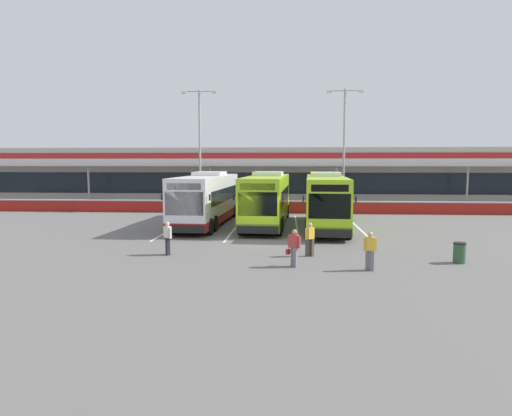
% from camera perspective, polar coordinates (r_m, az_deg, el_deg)
% --- Properties ---
extents(ground_plane, '(200.00, 200.00, 0.00)m').
position_cam_1_polar(ground_plane, '(25.83, 0.72, -4.21)').
color(ground_plane, '#605E5B').
extents(terminal_building, '(70.00, 13.00, 6.00)m').
position_cam_1_polar(terminal_building, '(52.35, 2.37, 4.15)').
color(terminal_building, '#B7B7B2').
rests_on(terminal_building, ground).
extents(red_barrier_wall, '(60.00, 0.40, 1.10)m').
position_cam_1_polar(red_barrier_wall, '(40.11, 1.87, 0.15)').
color(red_barrier_wall, maroon).
rests_on(red_barrier_wall, ground).
extents(coach_bus_leftmost, '(3.37, 12.26, 3.78)m').
position_cam_1_polar(coach_bus_leftmost, '(32.82, -6.16, 1.03)').
color(coach_bus_leftmost, silver).
rests_on(coach_bus_leftmost, ground).
extents(coach_bus_left_centre, '(3.37, 12.26, 3.78)m').
position_cam_1_polar(coach_bus_left_centre, '(32.37, 1.39, 1.00)').
color(coach_bus_left_centre, '#9ED11E').
rests_on(coach_bus_left_centre, ground).
extents(coach_bus_centre, '(3.37, 12.26, 3.78)m').
position_cam_1_polar(coach_bus_centre, '(31.38, 8.71, 0.78)').
color(coach_bus_centre, '#9ED11E').
rests_on(coach_bus_centre, ground).
extents(bay_stripe_far_west, '(0.14, 13.00, 0.01)m').
position_cam_1_polar(bay_stripe_far_west, '(32.64, -9.80, -2.19)').
color(bay_stripe_far_west, silver).
rests_on(bay_stripe_far_west, ground).
extents(bay_stripe_west, '(0.14, 13.00, 0.01)m').
position_cam_1_polar(bay_stripe_west, '(31.91, -2.45, -2.29)').
color(bay_stripe_west, silver).
rests_on(bay_stripe_west, ground).
extents(bay_stripe_mid_west, '(0.14, 13.00, 0.01)m').
position_cam_1_polar(bay_stripe_mid_west, '(31.72, 5.12, -2.36)').
color(bay_stripe_mid_west, silver).
rests_on(bay_stripe_mid_west, ground).
extents(bay_stripe_centre, '(0.14, 13.00, 0.01)m').
position_cam_1_polar(bay_stripe_centre, '(32.09, 12.65, -2.38)').
color(bay_stripe_centre, silver).
rests_on(bay_stripe_centre, ground).
extents(pedestrian_with_handbag, '(0.63, 0.50, 1.62)m').
position_cam_1_polar(pedestrian_with_handbag, '(19.58, 4.77, -4.89)').
color(pedestrian_with_handbag, slate).
rests_on(pedestrian_with_handbag, ground).
extents(pedestrian_in_dark_coat, '(0.53, 0.30, 1.62)m').
position_cam_1_polar(pedestrian_in_dark_coat, '(19.43, 14.07, -5.08)').
color(pedestrian_in_dark_coat, slate).
rests_on(pedestrian_in_dark_coat, ground).
extents(pedestrian_child, '(0.46, 0.43, 1.62)m').
position_cam_1_polar(pedestrian_child, '(21.83, 6.75, -3.76)').
color(pedestrian_child, '#4C4238').
rests_on(pedestrian_child, ground).
extents(pedestrian_near_bin, '(0.48, 0.42, 1.62)m').
position_cam_1_polar(pedestrian_near_bin, '(22.40, -11.01, -3.59)').
color(pedestrian_near_bin, black).
rests_on(pedestrian_near_bin, ground).
extents(lamp_post_west, '(3.24, 0.28, 11.00)m').
position_cam_1_polar(lamp_post_west, '(42.34, -7.05, 8.18)').
color(lamp_post_west, '#9E9EA3').
rests_on(lamp_post_west, ground).
extents(lamp_post_centre, '(3.24, 0.28, 11.00)m').
position_cam_1_polar(lamp_post_centre, '(42.32, 10.97, 8.12)').
color(lamp_post_centre, '#9E9EA3').
rests_on(lamp_post_centre, ground).
extents(litter_bin, '(0.54, 0.54, 0.93)m').
position_cam_1_polar(litter_bin, '(22.21, 24.11, -5.13)').
color(litter_bin, '#2D5133').
rests_on(litter_bin, ground).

